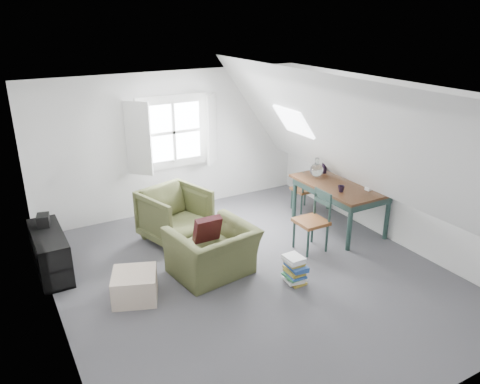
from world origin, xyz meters
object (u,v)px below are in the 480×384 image
armchair_far (176,239)px  ottoman (135,286)px  dining_chair_near (313,220)px  dining_table (340,189)px  magazine_stack (295,270)px  media_shelf (51,255)px  armchair_near (213,274)px  dining_chair_far (305,189)px

armchair_far → ottoman: size_ratio=1.71×
dining_chair_near → dining_table: bearing=116.1°
dining_chair_near → magazine_stack: 1.07m
armchair_far → media_shelf: bearing=166.9°
magazine_stack → dining_table: bearing=32.8°
armchair_near → armchair_far: size_ratio=1.15×
armchair_near → media_shelf: (-1.94, 1.13, 0.28)m
armchair_near → ottoman: (-1.13, -0.05, 0.18)m
armchair_near → magazine_stack: magazine_stack is taller
armchair_far → dining_table: size_ratio=0.59×
dining_chair_far → magazine_stack: (-1.59, -1.92, -0.22)m
dining_table → dining_chair_far: 0.90m
armchair_far → dining_table: dining_table is taller
dining_table → dining_chair_far: dining_chair_far is taller
armchair_far → ottoman: 1.70m
media_shelf → magazine_stack: size_ratio=3.07×
dining_table → magazine_stack: bearing=-144.4°
media_shelf → magazine_stack: media_shelf is taller
media_shelf → dining_chair_near: bearing=-14.0°
dining_table → dining_chair_near: 0.97m
armchair_far → ottoman: (-1.08, -1.30, 0.18)m
dining_table → media_shelf: dining_table is taller
dining_chair_far → armchair_far: bearing=-19.6°
ottoman → media_shelf: 1.43m
armchair_far → dining_table: 2.80m
dining_chair_far → dining_chair_near: dining_chair_near is taller
dining_table → media_shelf: 4.54m
dining_chair_near → media_shelf: bearing=-107.9°
armchair_far → magazine_stack: bearing=-82.5°
armchair_near → dining_chair_far: bearing=-162.4°
dining_table → armchair_near: bearing=-169.9°
dining_table → dining_chair_far: size_ratio=1.99×
dining_chair_far → magazine_stack: 2.50m
media_shelf → magazine_stack: 3.37m
ottoman → media_shelf: (-0.81, 1.17, 0.09)m
armchair_far → dining_chair_far: bearing=-18.5°
armchair_near → media_shelf: bearing=-38.2°
ottoman → magazine_stack: 2.10m
ottoman → dining_table: dining_table is taller
dining_chair_far → dining_chair_near: bearing=39.8°
dining_chair_near → armchair_near: bearing=-92.2°
armchair_far → dining_chair_near: dining_chair_near is taller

